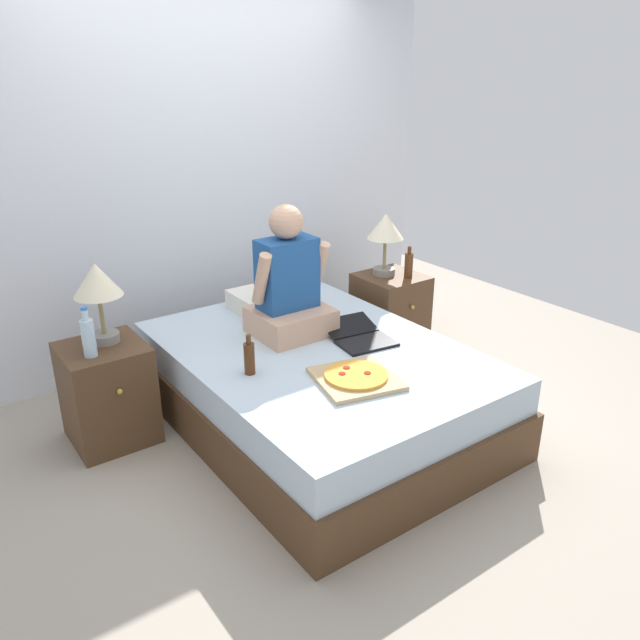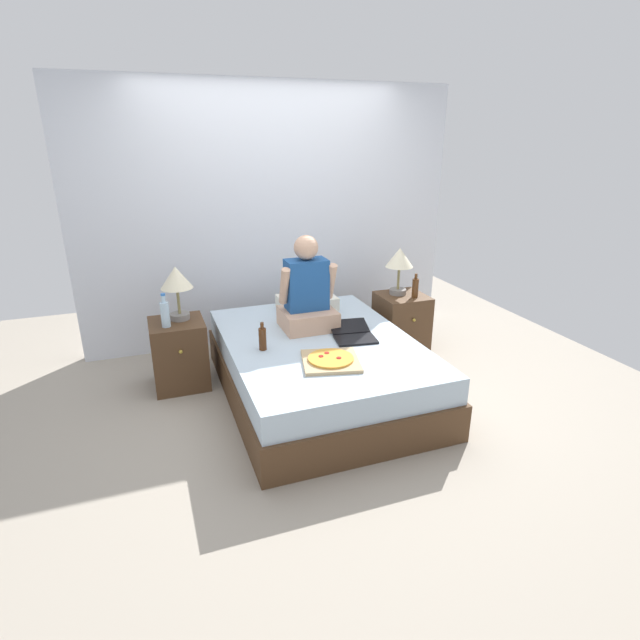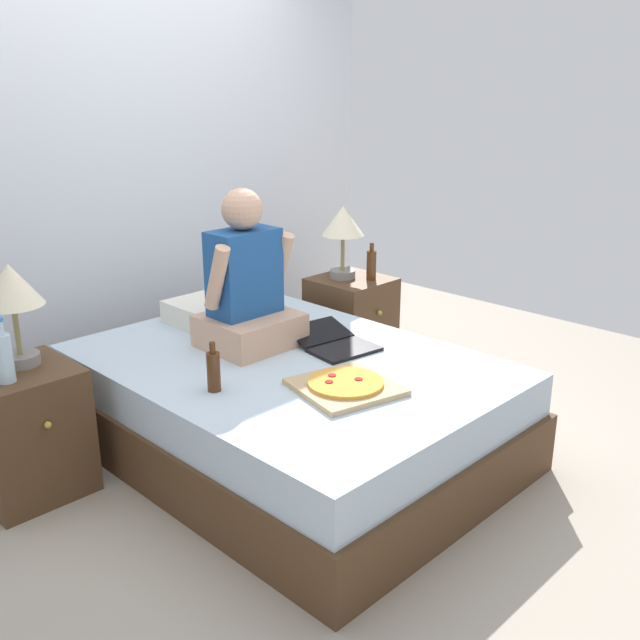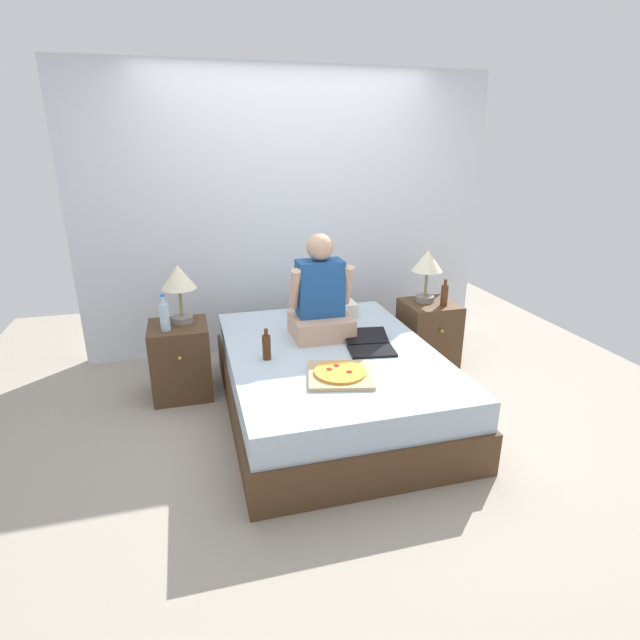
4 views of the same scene
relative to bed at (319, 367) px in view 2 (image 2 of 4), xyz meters
name	(u,v)px [view 2 (image 2 of 4)]	position (x,y,z in m)	size (l,w,h in m)	color
ground_plane	(319,393)	(0.00, 0.00, -0.24)	(5.75, 5.75, 0.00)	#9E9384
wall_back	(272,217)	(0.00, 1.38, 1.01)	(3.75, 0.12, 2.50)	silver
bed	(319,367)	(0.00, 0.00, 0.00)	(1.48, 2.04, 0.48)	#4C331E
nightstand_left	(179,354)	(-1.05, 0.55, 0.05)	(0.44, 0.47, 0.58)	#4C331E
lamp_on_left_nightstand	(176,281)	(-1.01, 0.60, 0.66)	(0.26, 0.26, 0.45)	gray
water_bottle	(165,313)	(-1.13, 0.46, 0.45)	(0.07, 0.07, 0.28)	silver
nightstand_right	(401,323)	(1.05, 0.55, 0.05)	(0.44, 0.47, 0.58)	#4C331E
lamp_on_right_nightstand	(399,261)	(1.02, 0.60, 0.66)	(0.26, 0.26, 0.45)	gray
beer_bottle	(415,288)	(1.12, 0.45, 0.43)	(0.06, 0.06, 0.23)	#512D14
pillow	(307,303)	(0.15, 0.74, 0.31)	(0.52, 0.34, 0.12)	silver
person_seated	(307,295)	(0.00, 0.29, 0.53)	(0.47, 0.40, 0.78)	tan
laptop	(353,335)	(0.27, -0.05, 0.27)	(0.37, 0.45, 0.07)	black
pizza_box	(331,360)	(-0.07, -0.44, 0.26)	(0.48, 0.48, 0.05)	tan
beer_bottle_on_bed	(263,338)	(-0.47, -0.04, 0.34)	(0.06, 0.06, 0.22)	#4C2811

